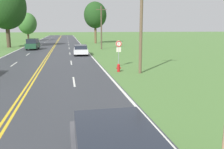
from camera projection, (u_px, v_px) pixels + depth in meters
The scene contains 9 objects.
fire_hydrant at pixel (119, 68), 19.62m from camera, with size 0.41×0.25×0.67m.
traffic_sign at pixel (119, 47), 22.17m from camera, with size 0.60×0.10×2.41m.
utility_pole_midground at pixel (141, 22), 18.29m from camera, with size 1.80×0.24×7.76m.
utility_pole_far at pixel (101, 27), 39.59m from camera, with size 1.80×0.24×7.13m.
tree_left_verge at pixel (95, 15), 54.39m from camera, with size 5.19×5.19×9.45m.
tree_behind_sign at pixel (27, 23), 64.38m from camera, with size 4.97×4.97×7.59m.
tree_mid_treeline at pixel (6, 6), 42.36m from camera, with size 7.11×7.11×11.43m.
car_white_hatchback_mid_far at pixel (81, 50), 31.71m from camera, with size 2.01×4.39×1.31m.
car_dark_green_van_receding at pixel (33, 44), 39.47m from camera, with size 1.93×4.37×1.80m.
Camera 1 is at (2.44, 0.66, 3.59)m, focal length 38.00 mm.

